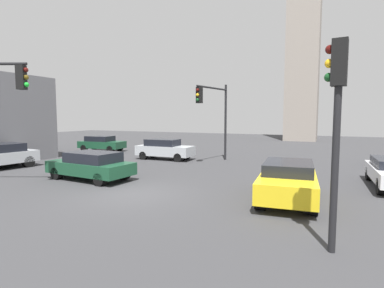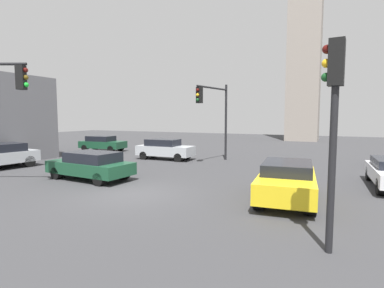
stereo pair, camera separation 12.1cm
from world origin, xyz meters
name	(u,v)px [view 1 (the left image)]	position (x,y,z in m)	size (l,w,h in m)	color
ground_plane	(132,194)	(0.00, 0.00, 0.00)	(87.22, 87.22, 0.00)	#38383A
traffic_light_0	(337,105)	(7.22, -2.29, 3.33)	(0.47, 0.34, 4.75)	black
traffic_light_1	(213,107)	(-0.12, 9.24, 3.75)	(0.88, 3.63, 5.34)	black
car_0	(288,180)	(5.73, 1.76, 0.75)	(2.34, 4.54, 1.41)	yellow
car_1	(102,143)	(-11.65, 11.26, 0.72)	(4.16, 2.19, 1.37)	#19472D
car_2	(91,165)	(-3.53, 1.47, 0.72)	(4.47, 2.18, 1.37)	#19472D
car_5	(164,149)	(-3.87, 9.14, 0.76)	(4.15, 1.78, 1.47)	#ADB2B7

